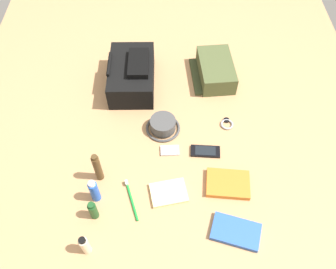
# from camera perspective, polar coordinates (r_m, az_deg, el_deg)

# --- Properties ---
(ground_plane) EXTENTS (2.64, 2.02, 0.02)m
(ground_plane) POSITION_cam_1_polar(r_m,az_deg,el_deg) (1.65, 0.00, -1.05)
(ground_plane) COLOR tan
(ground_plane) RESTS_ON ground
(backpack) EXTENTS (0.35, 0.22, 0.16)m
(backpack) POSITION_cam_1_polar(r_m,az_deg,el_deg) (1.82, -5.84, 9.68)
(backpack) COLOR black
(backpack) RESTS_ON ground_plane
(toiletry_pouch) EXTENTS (0.29, 0.23, 0.10)m
(toiletry_pouch) POSITION_cam_1_polar(r_m,az_deg,el_deg) (1.88, 7.66, 10.30)
(toiletry_pouch) COLOR #47512D
(toiletry_pouch) RESTS_ON ground_plane
(bucket_hat) EXTENTS (0.16, 0.16, 0.06)m
(bucket_hat) POSITION_cam_1_polar(r_m,az_deg,el_deg) (1.65, -0.83, 1.49)
(bucket_hat) COLOR #444444
(bucket_hat) RESTS_ON ground_plane
(lotion_bottle) EXTENTS (0.03, 0.03, 0.12)m
(lotion_bottle) POSITION_cam_1_polar(r_m,az_deg,el_deg) (1.39, -13.34, -17.09)
(lotion_bottle) COLOR beige
(lotion_bottle) RESTS_ON ground_plane
(shampoo_bottle) EXTENTS (0.03, 0.03, 0.11)m
(shampoo_bottle) POSITION_cam_1_polar(r_m,az_deg,el_deg) (1.44, -12.06, -11.96)
(shampoo_bottle) COLOR #19471E
(shampoo_bottle) RESTS_ON ground_plane
(deodorant_spray) EXTENTS (0.04, 0.04, 0.13)m
(deodorant_spray) POSITION_cam_1_polar(r_m,az_deg,el_deg) (1.46, -11.88, -8.95)
(deodorant_spray) COLOR blue
(deodorant_spray) RESTS_ON ground_plane
(cologne_bottle) EXTENTS (0.03, 0.03, 0.17)m
(cologne_bottle) POSITION_cam_1_polar(r_m,az_deg,el_deg) (1.49, -11.38, -5.29)
(cologne_bottle) COLOR #473319
(cologne_bottle) RESTS_ON ground_plane
(paperback_novel) EXTENTS (0.16, 0.21, 0.02)m
(paperback_novel) POSITION_cam_1_polar(r_m,az_deg,el_deg) (1.45, 10.94, -15.22)
(paperback_novel) COLOR blue
(paperback_novel) RESTS_ON ground_plane
(travel_guidebook) EXTENTS (0.15, 0.19, 0.02)m
(travel_guidebook) POSITION_cam_1_polar(r_m,az_deg,el_deg) (1.53, 9.69, -7.91)
(travel_guidebook) COLOR orange
(travel_guidebook) RESTS_ON ground_plane
(cell_phone) EXTENTS (0.07, 0.14, 0.01)m
(cell_phone) POSITION_cam_1_polar(r_m,az_deg,el_deg) (1.60, 6.08, -2.73)
(cell_phone) COLOR black
(cell_phone) RESTS_ON ground_plane
(media_player) EXTENTS (0.05, 0.09, 0.01)m
(media_player) POSITION_cam_1_polar(r_m,az_deg,el_deg) (1.60, 0.32, -2.61)
(media_player) COLOR #B7B7BC
(media_player) RESTS_ON ground_plane
(wristwatch) EXTENTS (0.07, 0.06, 0.01)m
(wristwatch) POSITION_cam_1_polar(r_m,az_deg,el_deg) (1.71, 9.54, 1.74)
(wristwatch) COLOR #99999E
(wristwatch) RESTS_ON ground_plane
(toothbrush) EXTENTS (0.18, 0.07, 0.02)m
(toothbrush) POSITION_cam_1_polar(r_m,az_deg,el_deg) (1.49, -6.05, -10.15)
(toothbrush) COLOR #198C33
(toothbrush) RESTS_ON ground_plane
(notepad) EXTENTS (0.14, 0.17, 0.02)m
(notepad) POSITION_cam_1_polar(r_m,az_deg,el_deg) (1.49, 0.27, -9.42)
(notepad) COLOR beige
(notepad) RESTS_ON ground_plane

